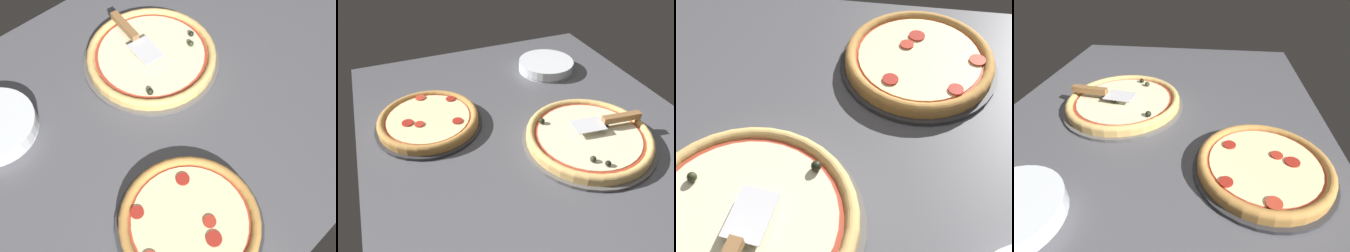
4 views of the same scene
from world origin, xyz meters
The scene contains 7 objects.
ground_plane centered at (0.00, 0.00, -1.80)cm, with size 142.19×104.88×3.60cm, color #4C4C51.
pizza_pan_front centered at (-5.69, -13.14, 0.50)cm, with size 40.06×40.06×1.00cm, color #565451.
pizza_front centered at (-5.69, -13.13, 2.56)cm, with size 37.66×37.66×4.16cm.
pizza_pan_back centered at (20.94, 29.77, 0.50)cm, with size 34.07×34.07×1.00cm, color #2D2D30.
pizza_back centered at (20.95, 29.76, 2.49)cm, with size 32.03×32.03×3.01cm.
serving_spatula centered at (-5.05, -22.14, 5.97)cm, with size 7.64×22.26×2.00cm.
plate_stack centered at (40.46, -22.74, 2.10)cm, with size 22.25×22.25×4.20cm.
Camera 2 is at (-66.61, 38.35, 65.11)cm, focal length 35.00 mm.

